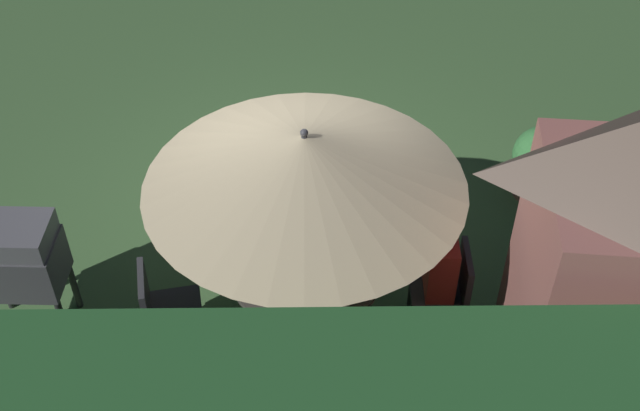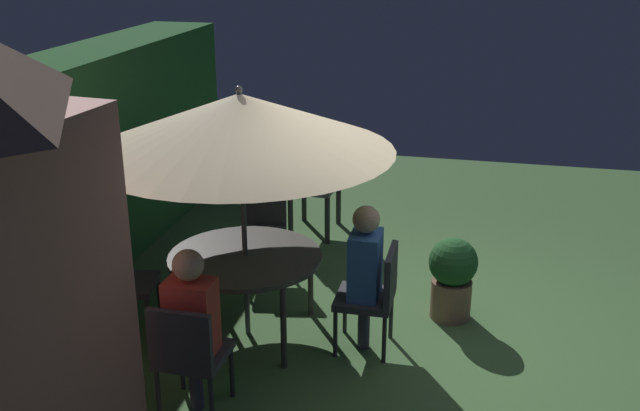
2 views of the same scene
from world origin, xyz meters
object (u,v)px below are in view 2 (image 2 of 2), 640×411
chair_far_side (375,292)px  chair_toward_house (118,277)px  patio_table (245,261)px  chair_toward_hedge (262,225)px  potted_plant_by_shed (452,276)px  person_in_blue (365,262)px  patio_umbrella (240,123)px  chair_near_shed (189,352)px  bbq_grill (315,162)px  person_in_red (191,313)px

chair_far_side → chair_toward_house: 2.19m
patio_table → chair_toward_hedge: (1.19, 0.22, -0.16)m
potted_plant_by_shed → person_in_blue: size_ratio=0.60×
patio_umbrella → chair_near_shed: 1.81m
bbq_grill → chair_near_shed: bbq_grill is taller
person_in_red → chair_far_side: bearing=-45.3°
patio_umbrella → chair_toward_hedge: patio_umbrella is taller
bbq_grill → chair_toward_house: (-2.60, 1.11, -0.33)m
chair_toward_house → potted_plant_by_shed: bearing=-72.1°
chair_far_side → chair_near_shed: bearing=136.7°
person_in_red → chair_near_shed: bearing=178.8°
chair_toward_house → person_in_blue: 2.12m
bbq_grill → chair_toward_hedge: bbq_grill is taller
patio_table → chair_toward_hedge: size_ratio=1.43×
chair_near_shed → chair_toward_hedge: 2.40m
person_in_red → potted_plant_by_shed: bearing=-43.6°
bbq_grill → chair_toward_hedge: size_ratio=1.33×
patio_table → chair_toward_house: 1.11m
chair_toward_hedge → potted_plant_by_shed: size_ratio=1.19×
chair_far_side → chair_toward_house: (-0.21, 2.18, 0.00)m
chair_far_side → chair_toward_hedge: bearing=48.0°
patio_umbrella → person_in_red: (-1.11, 0.02, -1.09)m
chair_near_shed → patio_table: bearing=-1.2°
patio_umbrella → person_in_blue: 1.49m
chair_toward_hedge → chair_near_shed: bearing=-175.3°
bbq_grill → chair_far_side: (-2.39, -1.06, -0.33)m
chair_toward_house → chair_toward_hedge: bearing=-31.3°
patio_umbrella → chair_far_side: (-0.00, -1.10, -1.35)m
patio_table → bbq_grill: size_ratio=1.08×
chair_far_side → potted_plant_by_shed: size_ratio=1.19×
patio_umbrella → chair_near_shed: patio_umbrella is taller
bbq_grill → person_in_red: size_ratio=0.95×
chair_far_side → person_in_red: 1.60m
chair_toward_house → chair_far_side: bearing=-84.5°
bbq_grill → patio_table: bearing=179.1°
potted_plant_by_shed → person_in_blue: (-0.69, 0.67, 0.37)m
potted_plant_by_shed → patio_umbrella: bearing=112.0°
chair_near_shed → person_in_blue: size_ratio=0.71×
chair_toward_hedge → chair_toward_house: size_ratio=1.00×
chair_near_shed → chair_toward_hedge: size_ratio=1.00×
patio_table → patio_umbrella: patio_umbrella is taller
patio_table → person_in_red: person_in_red is taller
patio_table → patio_umbrella: bearing=180.0°
bbq_grill → chair_near_shed: 3.60m
patio_umbrella → potted_plant_by_shed: patio_umbrella is taller
chair_toward_hedge → chair_toward_house: 1.64m
patio_table → person_in_red: 1.12m
chair_near_shed → chair_toward_hedge: (2.39, 0.20, 0.00)m
chair_near_shed → chair_far_side: (1.20, -1.13, 0.00)m
patio_table → person_in_blue: (-0.00, -1.02, 0.10)m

